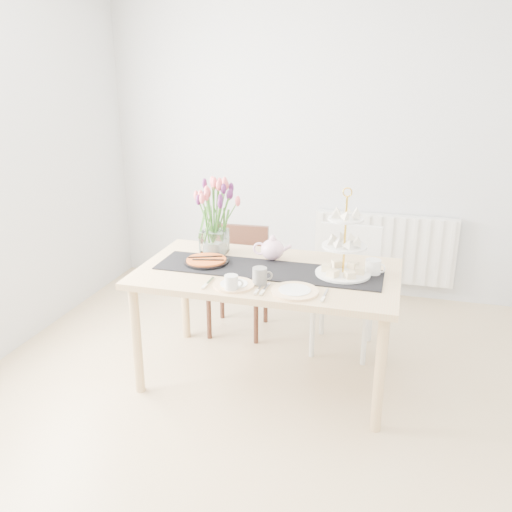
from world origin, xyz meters
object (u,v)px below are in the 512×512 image
(chair_brown, at_px, (240,271))
(cream_jug, at_px, (373,267))
(tulip_vase, at_px, (213,207))
(plate_left, at_px, (234,285))
(teapot, at_px, (272,249))
(chair_white, at_px, (346,279))
(cake_stand, at_px, (344,254))
(radiator, at_px, (384,248))
(plate_right, at_px, (295,291))
(mug_white, at_px, (231,283))
(mug_grey, at_px, (260,276))
(tart_tin, at_px, (206,262))
(dining_table, at_px, (268,282))

(chair_brown, distance_m, cream_jug, 1.21)
(tulip_vase, relative_size, plate_left, 2.49)
(plate_left, bearing_deg, teapot, 77.30)
(chair_white, relative_size, tulip_vase, 1.49)
(cake_stand, bearing_deg, radiator, 83.13)
(cream_jug, bearing_deg, tulip_vase, -164.93)
(chair_white, distance_m, tulip_vase, 1.09)
(cream_jug, relative_size, plate_right, 0.35)
(chair_brown, bearing_deg, cake_stand, -40.06)
(teapot, bearing_deg, chair_brown, 123.03)
(cake_stand, xyz_separation_m, plate_right, (-0.23, -0.33, -0.13))
(plate_right, bearing_deg, cake_stand, 55.41)
(mug_white, bearing_deg, plate_left, 87.12)
(chair_brown, bearing_deg, radiator, 37.95)
(cream_jug, distance_m, mug_white, 0.88)
(chair_brown, xyz_separation_m, plate_right, (0.62, -0.96, 0.30))
(chair_white, xyz_separation_m, mug_grey, (-0.42, -0.83, 0.29))
(chair_brown, distance_m, teapot, 0.71)
(radiator, bearing_deg, cake_stand, -96.87)
(teapot, bearing_deg, mug_white, -104.92)
(tulip_vase, bearing_deg, tart_tin, -84.39)
(mug_grey, distance_m, plate_left, 0.16)
(radiator, height_order, chair_white, chair_white)
(cake_stand, relative_size, mug_white, 5.33)
(cream_jug, relative_size, plate_left, 0.40)
(radiator, bearing_deg, teapot, -115.46)
(mug_grey, relative_size, mug_white, 1.10)
(plate_left, height_order, plate_right, plate_right)
(chair_brown, relative_size, teapot, 3.30)
(teapot, distance_m, plate_left, 0.50)
(teapot, bearing_deg, plate_right, -67.29)
(chair_brown, bearing_deg, plate_right, -60.57)
(chair_brown, relative_size, cake_stand, 1.64)
(cake_stand, relative_size, cream_jug, 5.16)
(chair_brown, xyz_separation_m, tart_tin, (-0.02, -0.66, 0.31))
(plate_left, bearing_deg, radiator, 67.63)
(radiator, relative_size, mug_white, 13.10)
(tulip_vase, bearing_deg, chair_brown, 84.91)
(plate_left, bearing_deg, dining_table, 66.94)
(plate_left, distance_m, plate_right, 0.36)
(cake_stand, height_order, tart_tin, cake_stand)
(dining_table, bearing_deg, plate_left, -113.06)
(plate_right, bearing_deg, chair_brown, 122.74)
(dining_table, relative_size, plate_right, 5.95)
(plate_left, bearing_deg, plate_right, 0.00)
(teapot, height_order, plate_right, teapot)
(chair_brown, xyz_separation_m, mug_grey, (0.40, -0.90, 0.34))
(cream_jug, bearing_deg, chair_white, 133.75)
(cake_stand, bearing_deg, mug_grey, -149.35)
(dining_table, xyz_separation_m, teapot, (-0.02, 0.19, 0.15))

